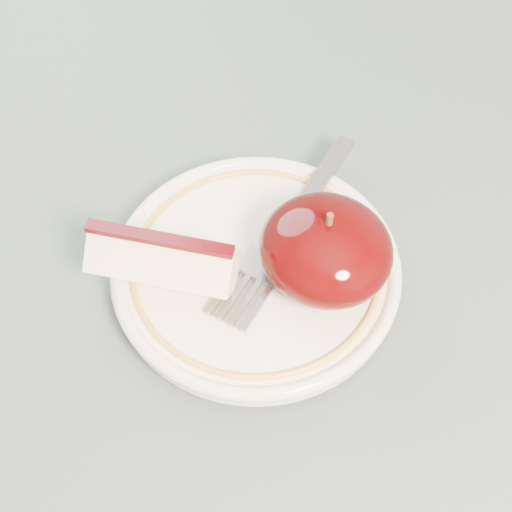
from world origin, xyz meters
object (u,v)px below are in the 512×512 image
Objects in this scene: table at (232,377)px; fork at (288,228)px; plate at (256,269)px; apple_half at (326,249)px.

fork is at bearing 91.42° from table.
fork reaches higher than table.
plate is 1.08× the size of fork.
apple_half reaches higher than fork.
fork is at bearing 87.79° from plate.
apple_half is at bearing -117.13° from fork.
table is at bearing -84.96° from plate.
plate reaches higher than table.
apple_half is (0.03, 0.05, 0.13)m from table.
fork is (0.00, 0.03, 0.01)m from plate.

